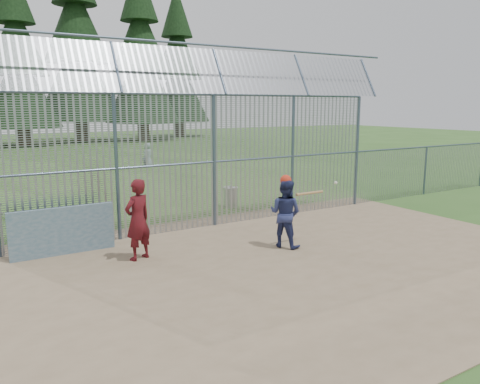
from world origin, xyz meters
TOP-DOWN VIEW (x-y plane):
  - ground at (0.00, 0.00)m, footprint 120.00×120.00m
  - dirt_infield at (0.00, -0.50)m, footprint 14.00×10.00m
  - dugout_wall at (-4.60, 2.90)m, footprint 2.50×0.12m
  - batter at (0.50, 0.55)m, footprint 1.00×1.08m
  - onlooker at (-3.13, 1.56)m, footprint 0.84×0.70m
  - bg_kid_standing at (3.23, 17.93)m, footprint 0.87×0.80m
  - bg_kid_seated at (3.00, 17.82)m, footprint 0.48×0.39m
  - batting_gear at (0.64, 0.53)m, footprint 1.95×0.34m
  - trash_can at (1.78, 5.55)m, footprint 0.56×0.56m
  - backstop_fence at (1.81, 3.43)m, footprint 20.09×0.81m
  - conifer_row at (1.93, 41.51)m, footprint 38.48×12.26m

SIDE VIEW (x-z plane):
  - ground at x=0.00m, z-range 0.00..0.00m
  - dirt_infield at x=0.00m, z-range 0.00..0.02m
  - trash_can at x=1.78m, z-range -0.03..0.79m
  - bg_kid_seated at x=3.00m, z-range 0.00..0.77m
  - dugout_wall at x=-4.60m, z-range 0.02..1.22m
  - bg_kid_standing at x=3.23m, z-range 0.00..1.49m
  - batter at x=0.50m, z-range 0.02..1.81m
  - onlooker at x=-3.13m, z-range 0.02..1.98m
  - batting_gear at x=0.64m, z-range 1.44..2.01m
  - backstop_fence at x=1.81m, z-range -0.29..5.01m
  - conifer_row at x=1.93m, z-range 0.73..20.93m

